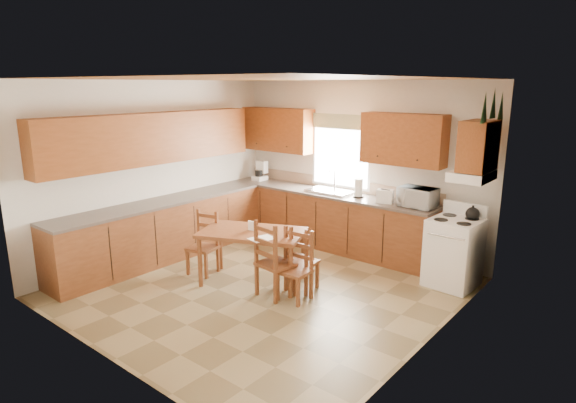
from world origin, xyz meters
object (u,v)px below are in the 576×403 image
Objects in this scene: microwave at (417,197)px; dining_table at (253,257)px; chair_near_right at (302,258)px; chair_far_right at (294,266)px; chair_near_left at (276,259)px; chair_far_left at (202,244)px; stove at (454,253)px.

dining_table is (-1.45, -1.91, -0.70)m from microwave.
chair_far_right reaches higher than chair_near_right.
chair_far_right is (0.26, 0.05, -0.05)m from chair_near_left.
microwave reaches higher than chair_near_left.
chair_far_left reaches higher than chair_near_right.
chair_near_right reaches higher than dining_table.
stove is at bearing 19.37° from chair_far_left.
microwave is (-0.68, 0.28, 0.61)m from stove.
chair_far_right is at bearing -124.92° from stove.
chair_near_left is 1.12× the size of chair_far_left.
stove is 2.18m from chair_far_right.
chair_near_left reaches higher than stove.
microwave is at bearing -107.84° from chair_near_left.
chair_near_left is at bearing -172.46° from chair_far_right.
chair_near_left is at bearing -112.53° from microwave.
microwave is at bearing 161.43° from stove.
stove is at bearing -19.96° from microwave.
chair_far_left is at bearing 172.34° from dining_table.
chair_near_right is 1.50m from chair_far_left.
chair_near_left reaches higher than chair_near_right.
chair_far_left is (-0.77, -0.22, 0.08)m from dining_table.
chair_near_left reaches higher than dining_table.
stove reaches higher than chair_near_right.
chair_far_right reaches higher than dining_table.
chair_near_left is 0.39m from chair_near_right.
microwave is 1.96m from chair_near_right.
chair_near_right is (-1.48, -1.40, -0.01)m from stove.
dining_table is 0.55m from chair_near_left.
dining_table is 1.54× the size of chair_far_left.
chair_far_right is at bearing -28.44° from dining_table.
chair_far_right is at bearing -161.90° from chair_near_left.
microwave is 0.54× the size of chair_near_right.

